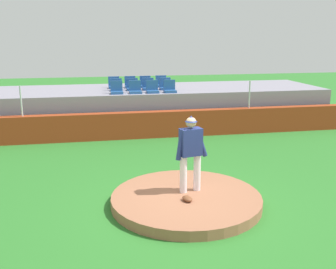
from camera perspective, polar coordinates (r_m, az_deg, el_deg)
name	(u,v)px	position (r m, az deg, el deg)	size (l,w,h in m)	color
ground_plane	(186,204)	(9.29, 2.65, -10.13)	(60.00, 60.00, 0.00)	#2C7529
pitchers_mound	(186,200)	(9.24, 2.65, -9.46)	(3.48, 3.48, 0.23)	#9F6547
pitcher	(191,148)	(9.07, 3.32, -2.01)	(0.82, 0.37, 1.82)	white
baseball	(198,180)	(10.00, 4.42, -6.65)	(0.07, 0.07, 0.07)	white
fielding_glove	(187,199)	(8.86, 2.83, -9.30)	(0.30, 0.20, 0.11)	brown
brick_barrier	(148,125)	(15.05, -2.98, 1.44)	(17.98, 0.40, 1.01)	#9C391A
fence_post_left	(21,101)	(14.93, -20.59, 4.57)	(0.06, 0.06, 1.10)	silver
fence_post_right	(249,94)	(15.94, 11.76, 5.73)	(0.06, 0.06, 1.10)	silver
bleacher_platform	(139,106)	(17.47, -4.17, 4.15)	(16.11, 3.96, 1.58)	gray
stadium_chair_0	(117,90)	(15.83, -7.48, 6.48)	(0.48, 0.44, 0.50)	#265492
stadium_chair_1	(135,89)	(15.87, -4.79, 6.57)	(0.48, 0.44, 0.50)	#265492
stadium_chair_2	(152,89)	(15.96, -2.29, 6.65)	(0.48, 0.44, 0.50)	#265492
stadium_chair_3	(170,89)	(16.06, 0.25, 6.71)	(0.48, 0.44, 0.50)	#265492
stadium_chair_4	(116,87)	(16.71, -7.54, 6.88)	(0.48, 0.44, 0.50)	#265492
stadium_chair_5	(132,87)	(16.75, -5.20, 6.96)	(0.48, 0.44, 0.50)	#265492
stadium_chair_6	(148,86)	(16.84, -2.90, 7.04)	(0.48, 0.44, 0.50)	#265492
stadium_chair_7	(165,86)	(16.94, -0.39, 7.10)	(0.48, 0.44, 0.50)	#265492
stadium_chair_8	(114,85)	(17.55, -7.86, 7.22)	(0.48, 0.44, 0.50)	#265492
stadium_chair_9	(130,84)	(17.63, -5.51, 7.32)	(0.48, 0.44, 0.50)	#265492
stadium_chair_10	(145,84)	(17.70, -3.30, 7.38)	(0.48, 0.44, 0.50)	#265492
stadium_chair_11	(161,83)	(17.85, -0.98, 7.46)	(0.48, 0.44, 0.50)	#265492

